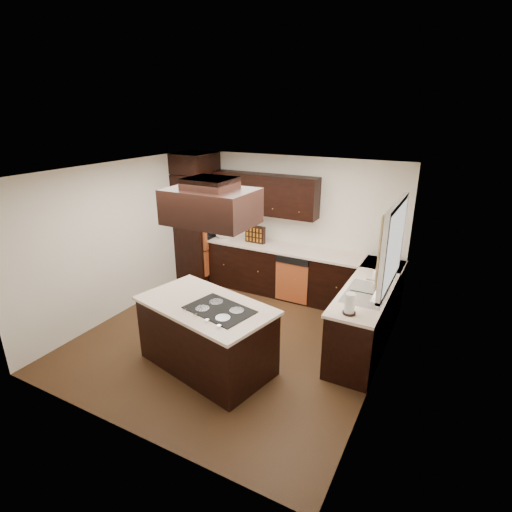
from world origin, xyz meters
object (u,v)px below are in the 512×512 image
at_px(oven_column, 198,228).
at_px(spice_rack, 255,234).
at_px(range_hood, 211,206).
at_px(island, 207,336).

distance_m(oven_column, spice_rack, 1.24).
distance_m(oven_column, range_hood, 3.13).
xyz_separation_m(island, range_hood, (0.04, 0.16, 1.72)).
xyz_separation_m(oven_column, island, (1.83, -2.41, -0.62)).
xyz_separation_m(oven_column, spice_rack, (1.23, 0.08, 0.02)).
bearing_deg(spice_rack, oven_column, -174.31).
bearing_deg(spice_rack, island, -74.43).
height_order(oven_column, spice_rack, oven_column).
relative_size(range_hood, spice_rack, 2.76).
bearing_deg(island, range_hood, 88.27).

